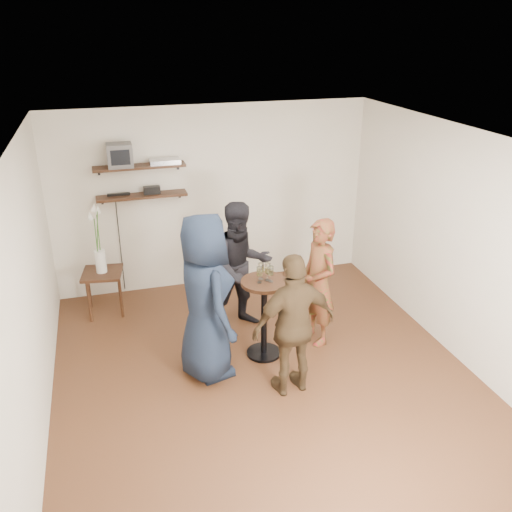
{
  "coord_description": "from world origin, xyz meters",
  "views": [
    {
      "loc": [
        -1.49,
        -4.76,
        3.61
      ],
      "look_at": [
        0.02,
        0.4,
        1.27
      ],
      "focal_mm": 38.0,
      "sensor_mm": 36.0,
      "label": 1
    }
  ],
  "objects_px": {
    "person_brown": "(294,325)",
    "radio": "(152,190)",
    "dvd_deck": "(165,161)",
    "drinks_table": "(264,308)",
    "person_dark": "(241,267)",
    "side_table": "(103,279)",
    "person_navy": "(205,298)",
    "crt_monitor": "(120,155)",
    "person_plaid": "(319,282)"
  },
  "relations": [
    {
      "from": "side_table",
      "to": "person_navy",
      "type": "relative_size",
      "value": 0.32
    },
    {
      "from": "dvd_deck",
      "to": "side_table",
      "type": "bearing_deg",
      "value": -155.97
    },
    {
      "from": "radio",
      "to": "crt_monitor",
      "type": "bearing_deg",
      "value": 180.0
    },
    {
      "from": "dvd_deck",
      "to": "drinks_table",
      "type": "xyz_separation_m",
      "value": [
        0.78,
        -1.98,
        -1.28
      ]
    },
    {
      "from": "person_brown",
      "to": "drinks_table",
      "type": "bearing_deg",
      "value": -90.0
    },
    {
      "from": "person_dark",
      "to": "side_table",
      "type": "bearing_deg",
      "value": 147.04
    },
    {
      "from": "dvd_deck",
      "to": "drinks_table",
      "type": "relative_size",
      "value": 0.42
    },
    {
      "from": "person_plaid",
      "to": "crt_monitor",
      "type": "bearing_deg",
      "value": -142.14
    },
    {
      "from": "crt_monitor",
      "to": "person_navy",
      "type": "relative_size",
      "value": 0.17
    },
    {
      "from": "side_table",
      "to": "person_brown",
      "type": "relative_size",
      "value": 0.38
    },
    {
      "from": "radio",
      "to": "side_table",
      "type": "xyz_separation_m",
      "value": [
        -0.76,
        -0.43,
        -1.02
      ]
    },
    {
      "from": "person_dark",
      "to": "crt_monitor",
      "type": "bearing_deg",
      "value": 128.93
    },
    {
      "from": "dvd_deck",
      "to": "drinks_table",
      "type": "height_order",
      "value": "dvd_deck"
    },
    {
      "from": "side_table",
      "to": "person_plaid",
      "type": "relative_size",
      "value": 0.38
    },
    {
      "from": "person_dark",
      "to": "person_plaid",
      "type": "bearing_deg",
      "value": -43.05
    },
    {
      "from": "crt_monitor",
      "to": "drinks_table",
      "type": "relative_size",
      "value": 0.33
    },
    {
      "from": "person_navy",
      "to": "side_table",
      "type": "bearing_deg",
      "value": 18.45
    },
    {
      "from": "drinks_table",
      "to": "person_dark",
      "type": "bearing_deg",
      "value": 96.26
    },
    {
      "from": "drinks_table",
      "to": "person_dark",
      "type": "relative_size",
      "value": 0.58
    },
    {
      "from": "drinks_table",
      "to": "person_plaid",
      "type": "distance_m",
      "value": 0.74
    },
    {
      "from": "person_plaid",
      "to": "person_dark",
      "type": "height_order",
      "value": "person_dark"
    },
    {
      "from": "crt_monitor",
      "to": "radio",
      "type": "relative_size",
      "value": 1.45
    },
    {
      "from": "dvd_deck",
      "to": "person_plaid",
      "type": "bearing_deg",
      "value": -51.22
    },
    {
      "from": "dvd_deck",
      "to": "person_dark",
      "type": "height_order",
      "value": "dvd_deck"
    },
    {
      "from": "radio",
      "to": "person_plaid",
      "type": "relative_size",
      "value": 0.14
    },
    {
      "from": "radio",
      "to": "person_dark",
      "type": "xyz_separation_m",
      "value": [
        0.9,
        -1.26,
        -0.69
      ]
    },
    {
      "from": "person_dark",
      "to": "person_navy",
      "type": "distance_m",
      "value": 1.08
    },
    {
      "from": "crt_monitor",
      "to": "side_table",
      "type": "distance_m",
      "value": 1.63
    },
    {
      "from": "drinks_table",
      "to": "person_brown",
      "type": "xyz_separation_m",
      "value": [
        0.1,
        -0.71,
        0.16
      ]
    },
    {
      "from": "crt_monitor",
      "to": "drinks_table",
      "type": "distance_m",
      "value": 2.78
    },
    {
      "from": "radio",
      "to": "side_table",
      "type": "bearing_deg",
      "value": -150.68
    },
    {
      "from": "radio",
      "to": "person_plaid",
      "type": "distance_m",
      "value": 2.61
    },
    {
      "from": "dvd_deck",
      "to": "person_plaid",
      "type": "height_order",
      "value": "dvd_deck"
    },
    {
      "from": "person_plaid",
      "to": "drinks_table",
      "type": "bearing_deg",
      "value": -90.0
    },
    {
      "from": "drinks_table",
      "to": "person_navy",
      "type": "xyz_separation_m",
      "value": [
        -0.7,
        -0.16,
        0.31
      ]
    },
    {
      "from": "crt_monitor",
      "to": "drinks_table",
      "type": "xyz_separation_m",
      "value": [
        1.35,
        -1.98,
        -1.4
      ]
    },
    {
      "from": "crt_monitor",
      "to": "person_dark",
      "type": "xyz_separation_m",
      "value": [
        1.27,
        -1.26,
        -1.19
      ]
    },
    {
      "from": "crt_monitor",
      "to": "person_plaid",
      "type": "bearing_deg",
      "value": -41.97
    },
    {
      "from": "person_navy",
      "to": "person_brown",
      "type": "relative_size",
      "value": 1.2
    },
    {
      "from": "side_table",
      "to": "person_navy",
      "type": "height_order",
      "value": "person_navy"
    },
    {
      "from": "person_brown",
      "to": "radio",
      "type": "bearing_deg",
      "value": -76.0
    },
    {
      "from": "crt_monitor",
      "to": "person_plaid",
      "type": "xyz_separation_m",
      "value": [
        2.06,
        -1.85,
        -1.24
      ]
    },
    {
      "from": "drinks_table",
      "to": "person_navy",
      "type": "bearing_deg",
      "value": -167.21
    },
    {
      "from": "person_navy",
      "to": "person_brown",
      "type": "bearing_deg",
      "value": -137.52
    },
    {
      "from": "person_plaid",
      "to": "person_brown",
      "type": "distance_m",
      "value": 1.04
    },
    {
      "from": "radio",
      "to": "person_plaid",
      "type": "xyz_separation_m",
      "value": [
        1.69,
        -1.85,
        -0.74
      ]
    },
    {
      "from": "radio",
      "to": "person_brown",
      "type": "bearing_deg",
      "value": -68.24
    },
    {
      "from": "side_table",
      "to": "person_brown",
      "type": "distance_m",
      "value": 2.93
    },
    {
      "from": "radio",
      "to": "side_table",
      "type": "relative_size",
      "value": 0.37
    },
    {
      "from": "dvd_deck",
      "to": "person_dark",
      "type": "distance_m",
      "value": 1.8
    }
  ]
}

